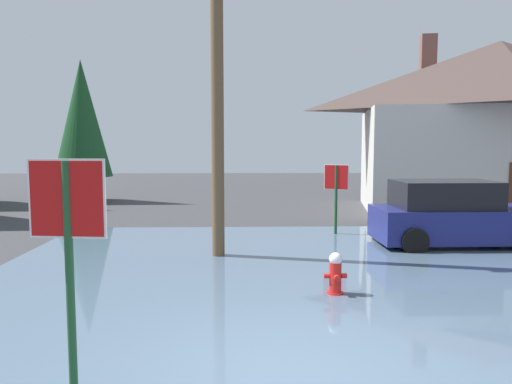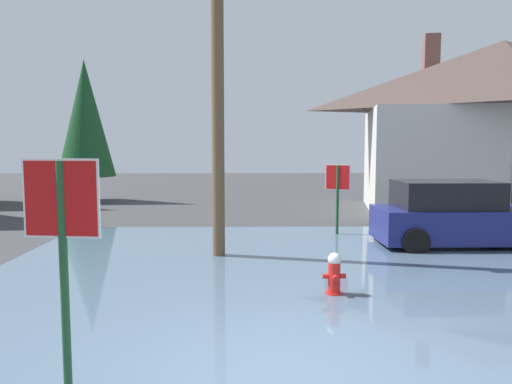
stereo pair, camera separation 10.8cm
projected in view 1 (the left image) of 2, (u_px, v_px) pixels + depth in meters
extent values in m
cube|color=#38383A|center=(289.00, 383.00, 5.43)|extent=(80.00, 80.00, 0.10)
cube|color=#4C6075|center=(327.00, 290.00, 8.63)|extent=(13.06, 13.10, 0.07)
cylinder|color=#1E4C28|center=(70.00, 291.00, 4.61)|extent=(0.08, 0.08, 2.43)
cube|color=white|center=(67.00, 199.00, 4.52)|extent=(0.73, 0.11, 0.74)
cube|color=red|center=(67.00, 199.00, 4.52)|extent=(0.69, 0.11, 0.70)
cylinder|color=red|center=(335.00, 295.00, 8.34)|extent=(0.28, 0.28, 0.09)
cylinder|color=red|center=(335.00, 277.00, 8.31)|extent=(0.20, 0.20, 0.51)
sphere|color=white|center=(336.00, 259.00, 8.28)|extent=(0.22, 0.22, 0.22)
cylinder|color=red|center=(327.00, 276.00, 8.30)|extent=(0.09, 0.08, 0.08)
cylinder|color=red|center=(344.00, 276.00, 8.31)|extent=(0.09, 0.08, 0.08)
cylinder|color=red|center=(337.00, 278.00, 8.16)|extent=(0.10, 0.09, 0.10)
cylinder|color=brown|center=(217.00, 68.00, 10.82)|extent=(0.28, 0.28, 8.51)
cylinder|color=#1E4C28|center=(336.00, 201.00, 13.86)|extent=(0.08, 0.08, 2.01)
cube|color=white|center=(336.00, 177.00, 13.79)|extent=(0.64, 0.35, 0.71)
cube|color=red|center=(336.00, 177.00, 13.79)|extent=(0.61, 0.34, 0.67)
cube|color=beige|center=(496.00, 161.00, 19.00)|extent=(10.60, 7.40, 3.93)
pyramid|color=#473833|center=(500.00, 75.00, 18.69)|extent=(11.44, 7.99, 2.56)
cube|color=brown|center=(428.00, 64.00, 20.00)|extent=(0.69, 0.69, 2.30)
cube|color=navy|center=(456.00, 224.00, 12.45)|extent=(4.05, 1.82, 0.83)
cube|color=black|center=(444.00, 194.00, 12.36)|extent=(2.44, 1.59, 0.68)
cylinder|color=black|center=(490.00, 228.00, 13.41)|extent=(0.64, 0.23, 0.64)
cylinder|color=black|center=(391.00, 229.00, 13.30)|extent=(0.64, 0.23, 0.64)
cylinder|color=black|center=(415.00, 241.00, 11.54)|extent=(0.64, 0.23, 0.64)
cylinder|color=#4C3823|center=(84.00, 189.00, 22.44)|extent=(0.32, 0.32, 1.15)
cone|color=#194723|center=(82.00, 118.00, 22.13)|extent=(2.55, 2.55, 5.23)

